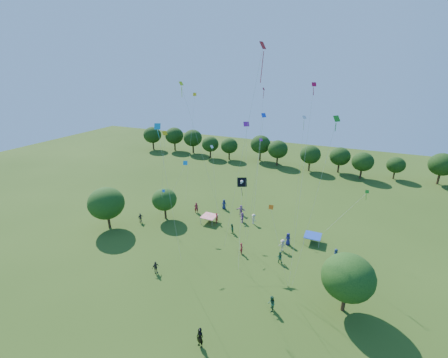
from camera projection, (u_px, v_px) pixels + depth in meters
The scene contains 41 objects.
ground at pixel (159, 349), 26.08m from camera, with size 160.00×160.00×0.00m, color #355017.
near_tree_west at pixel (106, 203), 44.30m from camera, with size 5.29×5.29×6.47m.
near_tree_north at pixel (164, 200), 47.35m from camera, with size 3.91×3.91×5.10m.
near_tree_east at pixel (348, 277), 28.83m from camera, with size 5.07×5.07×6.29m.
treeline at pixel (286, 150), 72.76m from camera, with size 88.01×8.77×6.77m.
tent_red_stripe at pixel (209, 216), 46.96m from camera, with size 2.20×2.20×1.10m.
tent_blue at pixel (313, 236), 41.55m from camera, with size 2.20×2.20×1.10m.
man_in_black at pixel (200, 338), 25.97m from camera, with size 0.73×0.47×1.96m, color black.
crowd_person_0 at pixel (336, 254), 37.79m from camera, with size 0.79×0.43×1.61m, color navy.
crowd_person_1 at pixel (217, 218), 46.85m from camera, with size 0.63×0.40×1.67m, color maroon.
crowd_person_2 at pixel (232, 229), 43.93m from camera, with size 0.75×0.40×1.51m, color #204C2F.
crowd_person_3 at pixel (254, 219), 46.51m from camera, with size 1.10×0.49×1.68m, color beige.
crowd_person_4 at pixel (156, 267), 35.40m from camera, with size 0.91×0.41×1.55m, color #403A33.
crowd_person_5 at pixel (241, 210), 49.45m from camera, with size 1.58×0.56×1.69m, color #8E538C.
crowd_person_6 at pixel (288, 239), 41.05m from camera, with size 0.87×0.47×1.77m, color navy.
crowd_person_7 at pixel (242, 248), 39.08m from camera, with size 0.59×0.38×1.58m, color maroon.
crowd_person_8 at pixel (271, 304), 29.86m from camera, with size 0.84×0.46×1.71m, color #235234.
crowd_person_9 at pixel (283, 245), 39.69m from camera, with size 1.10×0.49×1.68m, color #B5A190.
crowd_person_10 at pixel (141, 218), 46.98m from camera, with size 0.93×0.42×1.58m, color #493F3A.
crowd_person_11 at pixel (242, 217), 47.01m from camera, with size 1.56×0.56×1.67m, color #915796.
crowd_person_12 at pixel (224, 204), 51.43m from camera, with size 0.85×0.46×1.73m, color navy.
crowd_person_13 at pixel (196, 208), 50.11m from camera, with size 0.68×0.44×1.83m, color maroon.
crowd_person_14 at pixel (280, 257), 37.33m from camera, with size 0.76×0.41×1.55m, color #265834.
pirate_kite at pixel (242, 183), 37.62m from camera, with size 2.93×7.21×8.61m.
red_high_kite at pixel (255, 90), 30.38m from camera, with size 4.31×0.85×24.02m.
small_kite_0 at pixel (261, 124), 45.65m from camera, with size 0.58×3.75×18.82m.
small_kite_1 at pixel (275, 228), 28.59m from camera, with size 2.12×1.89×9.75m.
small_kite_2 at pixel (193, 125), 37.71m from camera, with size 2.57×6.15×20.13m.
small_kite_3 at pixel (358, 201), 38.90m from camera, with size 5.14×2.04×6.89m.
small_kite_4 at pixel (259, 152), 34.65m from camera, with size 2.06×1.21×16.97m.
small_kite_5 at pixel (246, 148), 35.72m from camera, with size 0.79×0.71×15.74m.
small_kite_6 at pixel (302, 147), 37.98m from camera, with size 0.58×1.03×16.13m.
small_kite_7 at pixel (182, 170), 45.24m from camera, with size 3.73×2.54×8.48m.
small_kite_8 at pixel (306, 151), 29.09m from camera, with size 0.47×3.81×20.38m.
small_kite_9 at pixel (164, 150), 41.53m from camera, with size 3.11×1.69×13.60m.
small_kite_10 at pixel (192, 122), 49.09m from camera, with size 1.04×3.43×17.82m.
small_kite_11 at pixel (326, 158), 27.75m from camera, with size 2.48×2.59×17.65m.
small_kite_12 at pixel (163, 195), 45.16m from camera, with size 1.39×0.69×4.49m.
small_kite_13 at pixel (259, 157), 46.22m from camera, with size 0.57×2.80×11.43m.
small_kite_14 at pixel (213, 164), 43.25m from camera, with size 1.03×0.52×11.30m.
small_kite_15 at pixel (163, 158), 30.27m from camera, with size 1.09×1.88×16.61m.
Camera 1 is at (12.93, -15.29, 23.03)m, focal length 24.00 mm.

